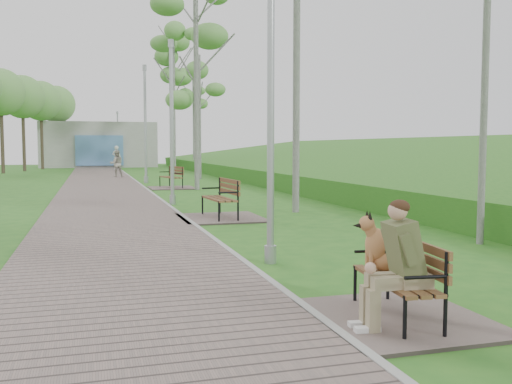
{
  "coord_description": "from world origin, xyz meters",
  "views": [
    {
      "loc": [
        -2.23,
        -2.65,
        1.79
      ],
      "look_at": [
        0.41,
        6.46,
        1.04
      ],
      "focal_mm": 40.0,
      "sensor_mm": 36.0,
      "label": 1
    }
  ],
  "objects": [
    {
      "name": "walkway",
      "position": [
        -1.75,
        21.5,
        0.02
      ],
      "size": [
        3.5,
        67.0,
        0.04
      ],
      "primitive_type": "cube",
      "color": "#6D5D58",
      "rests_on": "ground"
    },
    {
      "name": "kerb",
      "position": [
        0.0,
        21.5,
        0.03
      ],
      "size": [
        0.1,
        67.0,
        0.05
      ],
      "primitive_type": "cube",
      "color": "#999993",
      "rests_on": "ground"
    },
    {
      "name": "embankment",
      "position": [
        12.0,
        20.0,
        0.0
      ],
      "size": [
        14.0,
        70.0,
        1.6
      ],
      "primitive_type": "cube",
      "color": "#458428",
      "rests_on": "ground"
    },
    {
      "name": "building_north",
      "position": [
        -1.5,
        50.97,
        1.99
      ],
      "size": [
        10.0,
        5.2,
        4.0
      ],
      "color": "#9E9E99",
      "rests_on": "ground"
    },
    {
      "name": "bench_main",
      "position": [
        0.7,
        2.44,
        0.41
      ],
      "size": [
        1.7,
        1.89,
        1.48
      ],
      "color": "#6D5D58",
      "rests_on": "ground"
    },
    {
      "name": "bench_second",
      "position": [
        0.83,
        11.18,
        0.23
      ],
      "size": [
        2.02,
        2.24,
        1.24
      ],
      "color": "#6D5D58",
      "rests_on": "ground"
    },
    {
      "name": "bench_third",
      "position": [
        1.09,
        22.08,
        0.22
      ],
      "size": [
        1.94,
        2.15,
        1.19
      ],
      "color": "#6D5D58",
      "rests_on": "ground"
    },
    {
      "name": "lamp_post_near",
      "position": [
        0.39,
        5.61,
        2.23
      ],
      "size": [
        0.18,
        0.18,
        4.78
      ],
      "color": "#A0A3A8",
      "rests_on": "ground"
    },
    {
      "name": "lamp_post_second",
      "position": [
        0.2,
        15.12,
        2.37
      ],
      "size": [
        0.2,
        0.2,
        5.08
      ],
      "color": "#A0A3A8",
      "rests_on": "ground"
    },
    {
      "name": "lamp_post_third",
      "position": [
        0.4,
        26.14,
        2.72
      ],
      "size": [
        0.23,
        0.23,
        5.83
      ],
      "color": "#A0A3A8",
      "rests_on": "ground"
    },
    {
      "name": "lamp_post_far",
      "position": [
        0.11,
        49.41,
        2.3
      ],
      "size": [
        0.19,
        0.19,
        4.93
      ],
      "color": "#A0A3A8",
      "rests_on": "ground"
    },
    {
      "name": "pedestrian_near",
      "position": [
        -0.3,
        42.93,
        0.95
      ],
      "size": [
        0.82,
        0.71,
        1.9
      ],
      "primitive_type": "imported",
      "rotation": [
        0.0,
        0.0,
        2.71
      ],
      "color": "silver",
      "rests_on": "ground"
    },
    {
      "name": "pedestrian_far",
      "position": [
        -0.76,
        32.15,
        0.8
      ],
      "size": [
        0.85,
        0.7,
        1.61
      ],
      "primitive_type": "imported",
      "rotation": [
        0.0,
        0.0,
        3.26
      ],
      "color": "#9E988A",
      "rests_on": "ground"
    },
    {
      "name": "birch_mid_c",
      "position": [
        2.04,
        20.99,
        7.0
      ],
      "size": [
        2.69,
        2.69,
        8.92
      ],
      "color": "silver",
      "rests_on": "ground"
    },
    {
      "name": "birch_far_b",
      "position": [
        3.65,
        28.88,
        5.61
      ],
      "size": [
        2.36,
        2.36,
        7.15
      ],
      "color": "silver",
      "rests_on": "ground"
    },
    {
      "name": "birch_far_c",
      "position": [
        3.52,
        38.18,
        8.22
      ],
      "size": [
        2.97,
        2.97,
        10.47
      ],
      "color": "silver",
      "rests_on": "ground"
    },
    {
      "name": "birch_distant_a",
      "position": [
        3.77,
        41.69,
        8.94
      ],
      "size": [
        2.9,
        2.9,
        11.39
      ],
      "color": "silver",
      "rests_on": "ground"
    },
    {
      "name": "birch_distant_b",
      "position": [
        5.44,
        41.07,
        5.98
      ],
      "size": [
        2.24,
        2.24,
        7.62
      ],
      "color": "silver",
      "rests_on": "ground"
    }
  ]
}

